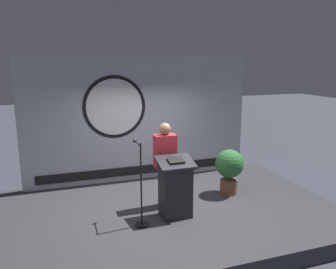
# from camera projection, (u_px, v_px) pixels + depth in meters

# --- Properties ---
(ground_plane) EXTENTS (40.00, 40.00, 0.00)m
(ground_plane) POSITION_uv_depth(u_px,v_px,m) (167.00, 224.00, 6.44)
(ground_plane) COLOR #383D47
(stage_platform) EXTENTS (6.40, 4.00, 0.30)m
(stage_platform) POSITION_uv_depth(u_px,v_px,m) (167.00, 217.00, 6.41)
(stage_platform) COLOR #333338
(stage_platform) RESTS_ON ground
(banner_display) EXTENTS (5.23, 0.12, 2.84)m
(banner_display) POSITION_uv_depth(u_px,v_px,m) (140.00, 119.00, 7.77)
(banner_display) COLOR #B2B7C1
(banner_display) RESTS_ON stage_platform
(podium) EXTENTS (0.64, 0.50, 1.09)m
(podium) POSITION_uv_depth(u_px,v_px,m) (175.00, 188.00, 6.00)
(podium) COLOR #26262B
(podium) RESTS_ON stage_platform
(speaker_person) EXTENTS (0.40, 0.26, 1.62)m
(speaker_person) POSITION_uv_depth(u_px,v_px,m) (165.00, 165.00, 6.37)
(speaker_person) COLOR black
(speaker_person) RESTS_ON stage_platform
(microphone_stand) EXTENTS (0.24, 0.54, 1.44)m
(microphone_stand) POSITION_uv_depth(u_px,v_px,m) (141.00, 196.00, 5.71)
(microphone_stand) COLOR black
(microphone_stand) RESTS_ON stage_platform
(potted_plant) EXTENTS (0.59, 0.59, 0.94)m
(potted_plant) POSITION_uv_depth(u_px,v_px,m) (229.00, 167.00, 7.03)
(potted_plant) COLOR brown
(potted_plant) RESTS_ON stage_platform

